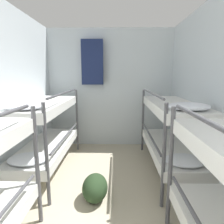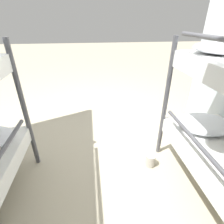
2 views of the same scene
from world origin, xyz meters
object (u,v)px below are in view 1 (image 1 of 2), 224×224
object	(u,v)px
duffel_bag	(95,188)
hanging_coat	(92,62)
bunk_stack_left_far	(45,128)
bunk_stack_right_far	(172,128)

from	to	relation	value
duffel_bag	hanging_coat	distance (m)	2.53
bunk_stack_left_far	duffel_bag	xyz separation A→B (m)	(0.85, -0.72, -0.57)
hanging_coat	bunk_stack_right_far	bearing A→B (deg)	-41.64
bunk_stack_right_far	hanging_coat	distance (m)	2.09
bunk_stack_right_far	duffel_bag	distance (m)	1.45
bunk_stack_left_far	bunk_stack_right_far	bearing A→B (deg)	0.00
bunk_stack_left_far	duffel_bag	world-z (taller)	bunk_stack_left_far
bunk_stack_right_far	bunk_stack_left_far	bearing A→B (deg)	180.00
bunk_stack_right_far	hanging_coat	world-z (taller)	hanging_coat
bunk_stack_right_far	duffel_bag	bearing A→B (deg)	-147.23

